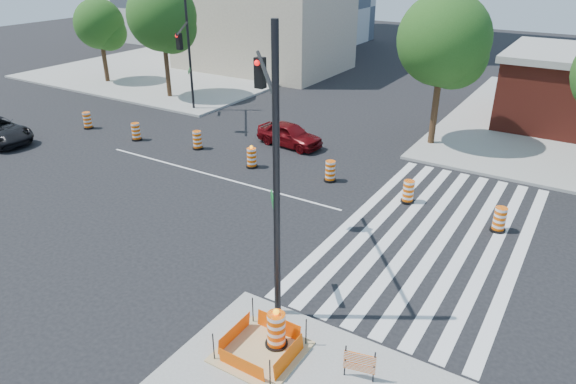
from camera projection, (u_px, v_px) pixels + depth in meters
name	position (u px, v px, depth m)	size (l,w,h in m)	color
ground	(214.00, 176.00, 25.32)	(120.00, 120.00, 0.00)	black
sidewalk_nw	(186.00, 68.00, 47.66)	(22.00, 22.00, 0.15)	gray
crosswalk_east	(432.00, 235.00, 20.11)	(6.75, 13.50, 0.01)	silver
lane_centerline	(214.00, 176.00, 25.32)	(14.00, 0.12, 0.01)	silver
excavation_pit	(261.00, 350.00, 14.04)	(2.20, 2.20, 0.90)	tan
beige_midrise	(263.00, 12.00, 45.75)	(14.00, 10.00, 10.00)	tan
red_coupe	(290.00, 134.00, 28.91)	(1.58, 3.92, 1.33)	#58070B
signal_pole_se	(270.00, 135.00, 15.03)	(4.16, 5.14, 8.55)	black
signal_pole_nw	(186.00, 47.00, 32.29)	(3.38, 4.56, 7.34)	black
pit_drum	(276.00, 331.00, 14.09)	(0.64, 0.64, 1.26)	black
barricade	(360.00, 363.00, 12.99)	(0.82, 0.23, 0.98)	#EA5704
tree_north_a	(100.00, 27.00, 40.89)	(3.96, 3.92, 6.67)	#382314
tree_north_b	(163.00, 20.00, 36.10)	(4.88, 4.88, 8.30)	#382314
tree_north_c	(444.00, 45.00, 26.92)	(4.87, 4.87, 8.29)	#382314
median_drum_0	(87.00, 121.00, 31.79)	(0.60, 0.60, 1.02)	black
median_drum_1	(136.00, 132.00, 29.84)	(0.60, 0.60, 1.02)	black
median_drum_2	(197.00, 141.00, 28.54)	(0.60, 0.60, 1.02)	black
median_drum_3	(252.00, 158.00, 26.13)	(0.60, 0.60, 1.18)	black
median_drum_4	(330.00, 172.00, 24.57)	(0.60, 0.60, 1.02)	black
median_drum_5	(408.00, 192.00, 22.51)	(0.60, 0.60, 1.02)	black
median_drum_6	(499.00, 220.00, 20.21)	(0.60, 0.60, 1.02)	black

